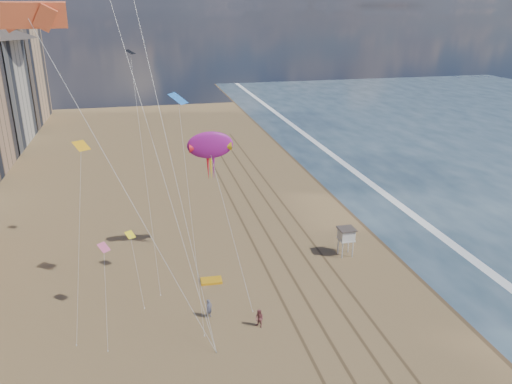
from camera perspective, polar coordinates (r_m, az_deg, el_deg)
wet_sand at (r=76.01m, az=13.44°, el=-1.82°), size 260.00×260.00×0.00m
foam at (r=77.91m, az=16.22°, el=-1.53°), size 260.00×260.00×0.00m
tracks at (r=61.82m, az=3.64°, el=-6.63°), size 7.68×120.00×0.01m
lifeguard_stand at (r=60.26m, az=10.27°, el=-4.81°), size 1.96×1.96×3.54m
grounded_kite at (r=55.27m, az=-5.13°, el=-10.06°), size 2.34×1.56×0.26m
show_kite at (r=56.08m, az=-5.26°, el=5.32°), size 4.82×7.07×18.17m
kite_flyer_a at (r=49.25m, az=-5.40°, el=-13.12°), size 0.84×0.79×1.93m
kite_flyer_b at (r=47.76m, az=0.39°, el=-14.27°), size 1.10×1.13×1.83m
small_kites at (r=49.08m, az=-14.39°, el=4.58°), size 10.75×12.74×19.85m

